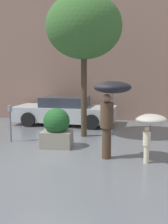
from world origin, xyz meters
TOP-DOWN VIEW (x-y plane):
  - ground_plane at (0.00, 0.00)m, footprint 40.00×40.00m
  - building_facade at (0.00, 6.50)m, footprint 18.00×0.30m
  - planter_box at (-0.16, 1.13)m, footprint 0.93×0.82m
  - person_adult at (1.52, 0.12)m, footprint 0.98×0.98m
  - person_child at (2.53, -0.09)m, footprint 0.80×0.80m
  - parked_car_near at (-0.64, 4.99)m, footprint 4.57×2.33m
  - street_tree at (0.49, 2.70)m, footprint 2.64×2.64m
  - parking_meter at (-1.84, 1.63)m, footprint 0.14×0.14m

SIDE VIEW (x-z plane):
  - ground_plane at x=0.00m, z-range 0.00..0.00m
  - parked_car_near at x=-0.64m, z-range -0.03..1.20m
  - planter_box at x=-0.16m, z-range -0.01..1.21m
  - parking_meter at x=-1.84m, z-range 0.27..1.49m
  - person_child at x=2.53m, z-range 0.42..1.69m
  - person_adult at x=1.52m, z-range 0.56..2.65m
  - building_facade at x=0.00m, z-range 0.00..6.00m
  - street_tree at x=0.49m, z-range 1.36..6.35m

